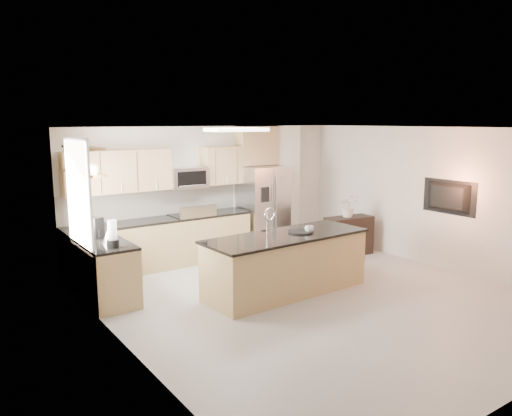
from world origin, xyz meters
TOP-DOWN VIEW (x-y plane):
  - floor at (0.00, 0.00)m, footprint 6.50×6.50m
  - ceiling at (0.00, 0.00)m, footprint 6.00×6.50m
  - wall_back at (0.00, 3.25)m, footprint 6.00×0.02m
  - wall_left at (-3.00, 0.00)m, footprint 0.02×6.50m
  - wall_right at (3.00, 0.00)m, footprint 0.02×6.50m
  - back_counter at (-1.23, 2.93)m, footprint 3.55×0.66m
  - left_counter at (-2.67, 1.85)m, footprint 0.66×1.50m
  - range at (-0.60, 2.92)m, footprint 0.76×0.64m
  - upper_cabinets at (-1.30, 3.09)m, footprint 3.50×0.33m
  - microwave at (-0.60, 3.04)m, footprint 0.76×0.40m
  - refrigerator at (1.06, 2.87)m, footprint 0.92×0.78m
  - partition_column at (1.82, 3.10)m, footprint 0.60×0.30m
  - window at (-2.98, 1.85)m, footprint 0.04×1.15m
  - shelf_lower at (-2.85, 1.95)m, footprint 0.30×1.20m
  - shelf_upper at (-2.85, 1.95)m, footprint 0.30×1.20m
  - ceiling_fixture at (-0.40, 1.60)m, footprint 1.00×0.50m
  - island at (-0.19, 0.50)m, footprint 2.75×1.07m
  - credenza at (2.27, 1.55)m, footprint 1.03×0.53m
  - cup at (0.21, 0.42)m, footprint 0.18×0.18m
  - platter at (0.09, 0.49)m, footprint 0.50×0.50m
  - blender at (-2.67, 1.35)m, footprint 0.17×0.17m
  - kettle at (-2.63, 1.69)m, footprint 0.18×0.18m
  - coffee_maker at (-2.69, 2.07)m, footprint 0.24×0.26m
  - bowl at (-2.85, 2.27)m, footprint 0.43×0.43m
  - flower_vase at (2.24, 1.55)m, footprint 0.75×0.71m
  - television at (2.91, -0.20)m, footprint 0.14×1.08m

SIDE VIEW (x-z plane):
  - floor at x=0.00m, z-range 0.00..0.00m
  - credenza at x=2.27m, z-range 0.00..0.79m
  - left_counter at x=-2.67m, z-range 0.00..0.92m
  - back_counter at x=-1.23m, z-range -0.25..1.19m
  - range at x=-0.60m, z-range -0.10..1.04m
  - island at x=-0.19m, z-range -0.21..1.16m
  - refrigerator at x=1.06m, z-range 0.00..1.78m
  - platter at x=0.09m, z-range 0.94..0.96m
  - cup at x=0.21m, z-range 0.94..1.05m
  - kettle at x=-2.63m, z-range 0.91..1.13m
  - coffee_maker at x=-2.69m, z-range 0.91..1.24m
  - blender at x=-2.67m, z-range 0.89..1.29m
  - flower_vase at x=2.24m, z-range 0.79..1.46m
  - wall_back at x=0.00m, z-range 0.00..2.60m
  - wall_left at x=-3.00m, z-range 0.00..2.60m
  - wall_right at x=3.00m, z-range 0.00..2.60m
  - partition_column at x=1.82m, z-range 0.00..2.60m
  - television at x=2.91m, z-range 1.04..1.66m
  - microwave at x=-0.60m, z-range 1.43..1.83m
  - window at x=-2.98m, z-range 0.83..2.47m
  - upper_cabinets at x=-1.30m, z-range 1.45..2.20m
  - shelf_lower at x=-2.85m, z-range 1.93..1.97m
  - shelf_upper at x=-2.85m, z-range 2.30..2.34m
  - bowl at x=-2.85m, z-range 2.34..2.43m
  - ceiling_fixture at x=-0.40m, z-range 2.53..2.59m
  - ceiling at x=0.00m, z-range 2.59..2.61m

